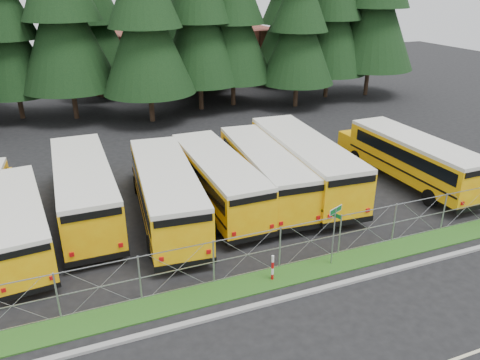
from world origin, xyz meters
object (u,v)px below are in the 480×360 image
at_px(bus_2, 84,190).
at_px(bus_east, 409,159).
at_px(bus_6, 301,164).
at_px(bus_1, 18,223).
at_px(bus_5, 263,172).
at_px(street_sign, 335,224).
at_px(bus_3, 166,193).
at_px(bus_4, 216,180).
at_px(striped_bollard, 273,268).

relative_size(bus_2, bus_east, 1.05).
xyz_separation_m(bus_6, bus_east, (6.64, -1.52, -0.14)).
relative_size(bus_1, bus_5, 0.88).
relative_size(bus_1, bus_6, 0.82).
xyz_separation_m(bus_2, street_sign, (9.56, -8.68, 0.49)).
bearing_deg(bus_1, bus_3, -3.49).
bearing_deg(bus_3, street_sign, -44.87).
distance_m(bus_1, bus_4, 9.99).
height_order(bus_6, striped_bollard, bus_6).
xyz_separation_m(bus_3, bus_east, (14.93, -0.62, -0.06)).
bearing_deg(bus_4, bus_east, -7.20).
relative_size(bus_3, bus_5, 1.03).
distance_m(bus_2, bus_east, 18.95).
relative_size(street_sign, striped_bollard, 2.34).
relative_size(bus_1, bus_2, 0.85).
relative_size(bus_3, bus_east, 1.04).
xyz_separation_m(bus_6, street_sign, (-2.58, -7.69, 0.44)).
relative_size(bus_4, bus_6, 0.91).
bearing_deg(bus_east, bus_4, 172.21).
height_order(bus_2, bus_3, bus_2).
relative_size(bus_1, striped_bollard, 8.28).
xyz_separation_m(bus_2, bus_east, (18.78, -2.51, -0.08)).
height_order(bus_1, bus_5, bus_5).
bearing_deg(bus_2, bus_6, -4.68).
xyz_separation_m(bus_4, bus_5, (2.85, 0.05, 0.02)).
bearing_deg(bus_4, bus_1, -174.69).
bearing_deg(bus_4, street_sign, -70.62).
bearing_deg(bus_east, bus_2, 171.25).
xyz_separation_m(bus_1, bus_6, (15.26, 1.14, 0.29)).
bearing_deg(bus_2, bus_4, -9.29).
bearing_deg(bus_3, bus_1, -172.97).
xyz_separation_m(bus_5, bus_6, (2.47, 0.07, 0.12)).
distance_m(bus_3, bus_5, 5.87).
bearing_deg(striped_bollard, bus_5, 68.64).
height_order(bus_4, bus_5, bus_5).
relative_size(bus_2, bus_6, 0.96).
relative_size(bus_east, street_sign, 3.96).
bearing_deg(bus_6, bus_3, -170.13).
distance_m(bus_2, street_sign, 12.92).
height_order(bus_2, street_sign, bus_2).
relative_size(bus_1, bus_east, 0.89).
bearing_deg(bus_east, bus_1, 177.88).
bearing_deg(street_sign, bus_1, 152.67).
relative_size(bus_5, bus_east, 1.01).
bearing_deg(bus_6, bus_east, -9.21).
xyz_separation_m(bus_1, bus_5, (12.79, 1.07, 0.17)).
relative_size(bus_2, bus_3, 1.02).
relative_size(bus_2, bus_5, 1.04).
bearing_deg(street_sign, bus_5, 89.21).
height_order(bus_4, bus_east, bus_east).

